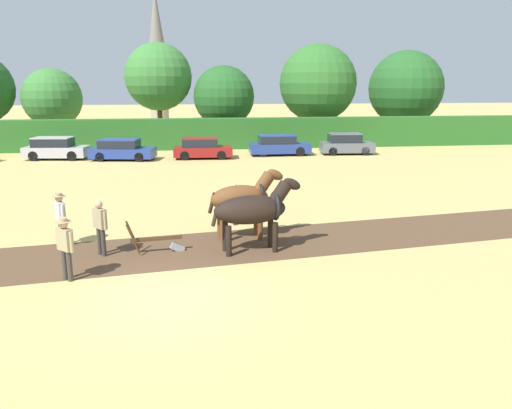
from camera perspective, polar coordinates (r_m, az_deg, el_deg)
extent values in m
plane|color=tan|center=(12.62, -9.70, -10.52)|extent=(240.00, 240.00, 0.00)
cube|color=brown|center=(15.99, -20.17, -5.90)|extent=(35.55, 8.14, 0.01)
cube|color=#286023|center=(40.73, -8.47, 7.98)|extent=(57.78, 1.43, 2.44)
cylinder|color=#4C3823|center=(48.15, -21.99, 8.03)|extent=(0.44, 0.44, 2.50)
sphere|color=#387533|center=(48.01, -22.27, 11.19)|extent=(5.12, 5.12, 5.12)
cylinder|color=#4C3823|center=(45.98, -10.90, 9.56)|extent=(0.44, 0.44, 4.12)
sphere|color=#387533|center=(45.88, -11.11, 14.14)|extent=(5.87, 5.87, 5.87)
cylinder|color=brown|center=(45.01, -3.62, 8.71)|extent=(0.44, 0.44, 2.57)
sphere|color=#235623|center=(44.86, -3.68, 12.22)|extent=(5.35, 5.35, 5.35)
cylinder|color=brown|center=(46.21, 6.96, 9.20)|extent=(0.44, 0.44, 3.28)
sphere|color=#2D6628|center=(46.08, 7.09, 13.58)|extent=(6.86, 6.86, 6.86)
cylinder|color=#423323|center=(50.90, 16.48, 8.89)|extent=(0.44, 0.44, 2.81)
sphere|color=#235623|center=(50.76, 16.74, 12.63)|extent=(7.00, 7.00, 7.00)
cylinder|color=gray|center=(73.13, -11.04, 12.52)|extent=(2.51, 2.51, 8.06)
cone|color=slate|center=(73.55, -11.37, 19.51)|extent=(2.76, 2.76, 9.86)
ellipsoid|color=black|center=(15.34, -0.68, -0.61)|extent=(2.38, 1.23, 0.89)
cylinder|color=black|center=(16.01, 1.66, -3.25)|extent=(0.18, 0.18, 0.95)
cylinder|color=black|center=(15.54, 2.21, -3.78)|extent=(0.18, 0.18, 0.95)
cylinder|color=black|center=(15.66, -3.54, -3.66)|extent=(0.18, 0.18, 0.95)
cylinder|color=black|center=(15.18, -3.13, -4.22)|extent=(0.18, 0.18, 0.95)
cylinder|color=black|center=(15.50, 2.77, 1.30)|extent=(0.82, 0.52, 0.85)
ellipsoid|color=black|center=(15.57, 4.12, 2.35)|extent=(0.71, 0.35, 0.54)
cube|color=black|center=(15.51, 3.38, 2.02)|extent=(0.40, 0.13, 0.52)
cylinder|color=black|center=(15.14, -4.64, -1.22)|extent=(0.31, 0.16, 0.71)
torus|color=black|center=(15.54, 2.16, -0.17)|extent=(0.23, 0.91, 0.91)
ellipsoid|color=brown|center=(16.62, -1.87, 0.69)|extent=(2.08, 1.20, 0.90)
cylinder|color=brown|center=(17.24, 0.02, -1.92)|extent=(0.18, 0.18, 1.00)
cylinder|color=brown|center=(16.76, 0.49, -2.38)|extent=(0.18, 0.18, 1.00)
cylinder|color=brown|center=(16.96, -4.16, -2.22)|extent=(0.18, 0.18, 1.00)
cylinder|color=brown|center=(16.47, -3.81, -2.70)|extent=(0.18, 0.18, 1.00)
cylinder|color=brown|center=(16.73, 0.91, 2.44)|extent=(0.83, 0.52, 0.86)
ellipsoid|color=brown|center=(16.79, 2.18, 3.43)|extent=(0.71, 0.35, 0.54)
cube|color=black|center=(16.74, 1.48, 3.11)|extent=(0.40, 0.13, 0.52)
cylinder|color=black|center=(16.45, -5.05, 0.18)|extent=(0.31, 0.16, 0.71)
torus|color=black|center=(16.77, 0.42, 1.07)|extent=(0.23, 0.92, 0.91)
cube|color=#4C331E|center=(15.81, -11.30, -3.83)|extent=(1.58, 0.31, 0.12)
cube|color=#939399|center=(15.96, -8.97, -4.88)|extent=(0.50, 0.26, 0.39)
cylinder|color=#4C331E|center=(15.94, -13.92, -3.45)|extent=(0.40, 0.11, 0.96)
cylinder|color=#4C331E|center=(15.56, -13.87, -3.87)|extent=(0.40, 0.11, 0.96)
cylinder|color=#38332D|center=(16.06, -17.45, -3.99)|extent=(0.14, 0.14, 0.87)
cylinder|color=#38332D|center=(15.87, -17.04, -4.17)|extent=(0.14, 0.14, 0.87)
cube|color=tan|center=(15.77, -17.43, -1.52)|extent=(0.48, 0.52, 0.61)
sphere|color=tan|center=(15.67, -17.54, 0.00)|extent=(0.23, 0.23, 0.23)
cylinder|color=tan|center=(16.03, -17.96, -1.40)|extent=(0.09, 0.09, 0.58)
cylinder|color=tan|center=(15.52, -16.88, -1.80)|extent=(0.09, 0.09, 0.58)
cylinder|color=#38332D|center=(18.71, -2.48, -1.03)|extent=(0.14, 0.14, 0.78)
cylinder|color=#38332D|center=(18.51, -2.44, -1.19)|extent=(0.14, 0.14, 0.78)
cube|color=#4C6B4C|center=(18.45, -2.48, 0.89)|extent=(0.22, 0.46, 0.55)
sphere|color=tan|center=(18.37, -2.49, 2.06)|extent=(0.21, 0.21, 0.21)
cylinder|color=#4C6B4C|center=(18.72, -2.53, 1.00)|extent=(0.09, 0.09, 0.52)
cylinder|color=#4C6B4C|center=(18.19, -2.43, 0.63)|extent=(0.09, 0.09, 0.52)
cylinder|color=#38332D|center=(14.38, -21.01, -6.40)|extent=(0.14, 0.14, 0.84)
cylinder|color=#38332D|center=(14.20, -20.53, -6.60)|extent=(0.14, 0.14, 0.84)
cube|color=tan|center=(14.07, -21.02, -3.74)|extent=(0.49, 0.49, 0.60)
sphere|color=tan|center=(13.96, -21.16, -2.10)|extent=(0.23, 0.23, 0.23)
cylinder|color=tan|center=(14.31, -21.64, -3.60)|extent=(0.09, 0.09, 0.56)
cylinder|color=tan|center=(13.84, -20.36, -4.07)|extent=(0.09, 0.09, 0.56)
cylinder|color=tan|center=(13.94, -21.19, -1.83)|extent=(0.43, 0.43, 0.02)
cylinder|color=tan|center=(13.93, -21.20, -1.63)|extent=(0.22, 0.22, 0.10)
cylinder|color=#4C4C4C|center=(17.40, -21.38, -2.98)|extent=(0.14, 0.14, 0.86)
cylinder|color=#4C4C4C|center=(17.19, -21.17, -3.16)|extent=(0.14, 0.14, 0.86)
cube|color=silver|center=(17.11, -21.49, -0.71)|extent=(0.42, 0.53, 0.61)
sphere|color=tan|center=(17.02, -21.61, 0.68)|extent=(0.23, 0.23, 0.23)
cylinder|color=silver|center=(17.40, -21.75, -0.59)|extent=(0.09, 0.09, 0.57)
cylinder|color=silver|center=(16.84, -21.20, -0.98)|extent=(0.09, 0.09, 0.57)
cylinder|color=tan|center=(17.01, -21.63, 0.91)|extent=(0.44, 0.44, 0.02)
cylinder|color=tan|center=(17.00, -21.65, 1.07)|extent=(0.22, 0.22, 0.10)
cube|color=#A8A8B2|center=(37.55, -21.81, 5.65)|extent=(4.39, 2.26, 0.71)
cube|color=black|center=(37.55, -22.20, 6.61)|extent=(2.69, 1.90, 0.58)
cube|color=#A8A8B2|center=(37.52, -22.24, 7.09)|extent=(2.69, 1.90, 0.06)
cylinder|color=black|center=(37.90, -19.51, 5.59)|extent=(0.70, 0.29, 0.68)
cylinder|color=black|center=(36.40, -20.27, 5.23)|extent=(0.70, 0.29, 0.68)
cylinder|color=black|center=(38.79, -23.20, 5.44)|extent=(0.70, 0.29, 0.68)
cylinder|color=black|center=(37.32, -24.09, 5.08)|extent=(0.70, 0.29, 0.68)
cube|color=navy|center=(35.75, -14.96, 5.74)|extent=(4.56, 2.51, 0.66)
cube|color=black|center=(35.74, -15.35, 6.70)|extent=(2.82, 2.04, 0.54)
cube|color=navy|center=(35.71, -15.38, 7.18)|extent=(2.82, 2.04, 0.06)
cylinder|color=black|center=(36.17, -12.54, 5.67)|extent=(0.66, 0.32, 0.63)
cylinder|color=black|center=(34.64, -13.19, 5.29)|extent=(0.66, 0.32, 0.63)
cylinder|color=black|center=(36.93, -16.58, 5.58)|extent=(0.66, 0.32, 0.63)
cylinder|color=black|center=(35.44, -17.38, 5.21)|extent=(0.66, 0.32, 0.63)
cube|color=maroon|center=(35.48, -6.06, 6.08)|extent=(4.13, 1.95, 0.67)
cube|color=black|center=(35.41, -6.41, 7.05)|extent=(2.50, 1.70, 0.55)
cube|color=maroon|center=(35.38, -6.42, 7.53)|extent=(2.50, 1.70, 0.06)
cylinder|color=black|center=(36.29, -4.04, 5.98)|extent=(0.65, 0.25, 0.64)
cylinder|color=black|center=(34.74, -3.97, 5.64)|extent=(0.65, 0.25, 0.64)
cylinder|color=black|center=(36.32, -8.03, 5.89)|extent=(0.65, 0.25, 0.64)
cylinder|color=black|center=(34.77, -8.15, 5.55)|extent=(0.65, 0.25, 0.64)
cube|color=navy|center=(36.95, 2.73, 6.47)|extent=(4.42, 1.72, 0.69)
cube|color=black|center=(36.84, 2.40, 7.42)|extent=(2.65, 1.55, 0.56)
cube|color=navy|center=(36.81, 2.41, 7.90)|extent=(2.65, 1.55, 0.06)
cylinder|color=black|center=(37.96, 4.57, 6.34)|extent=(0.68, 0.22, 0.68)
cylinder|color=black|center=(36.52, 5.06, 6.04)|extent=(0.68, 0.22, 0.68)
cylinder|color=black|center=(37.49, 0.46, 6.29)|extent=(0.68, 0.22, 0.68)
cylinder|color=black|center=(36.02, 0.79, 5.99)|extent=(0.68, 0.22, 0.68)
cube|color=#565B66|center=(38.09, 10.34, 6.48)|extent=(4.03, 2.08, 0.72)
cube|color=black|center=(37.98, 10.10, 7.48)|extent=(2.46, 1.77, 0.61)
cube|color=#565B66|center=(37.94, 10.12, 7.98)|extent=(2.46, 1.77, 0.06)
cylinder|color=black|center=(39.14, 11.82, 6.28)|extent=(0.64, 0.27, 0.63)
cylinder|color=black|center=(37.68, 12.38, 5.98)|extent=(0.64, 0.27, 0.63)
cylinder|color=black|center=(38.61, 8.33, 6.33)|extent=(0.64, 0.27, 0.63)
cylinder|color=black|center=(37.13, 8.76, 6.02)|extent=(0.64, 0.27, 0.63)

